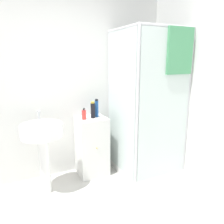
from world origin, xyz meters
TOP-DOWN VIEW (x-y plane):
  - wall_back at (0.00, 1.70)m, footprint 6.40×0.06m
  - shower_enclosure at (1.21, 1.18)m, footprint 0.82×0.85m
  - vanity_cabinet at (0.50, 1.47)m, footprint 0.41×0.41m
  - sink at (-0.19, 1.27)m, footprint 0.49×0.49m
  - soap_dispenser at (0.39, 1.43)m, footprint 0.06×0.06m
  - shampoo_bottle_tall_black at (0.52, 1.45)m, footprint 0.06×0.06m
  - shampoo_bottle_blue at (0.59, 1.48)m, footprint 0.05×0.05m

SIDE VIEW (x-z plane):
  - vanity_cabinet at x=0.50m, z-range 0.00..0.84m
  - shower_enclosure at x=1.21m, z-range -0.42..1.59m
  - sink at x=-0.19m, z-range 0.19..1.21m
  - soap_dispenser at x=0.39m, z-range 0.82..0.98m
  - shampoo_bottle_tall_black at x=0.52m, z-range 0.84..1.06m
  - shampoo_bottle_blue at x=0.59m, z-range 0.84..1.09m
  - wall_back at x=0.00m, z-range 0.00..2.50m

